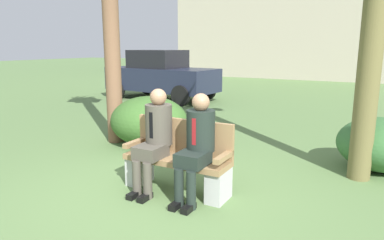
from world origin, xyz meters
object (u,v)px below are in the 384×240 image
at_px(seated_man_left, 155,135).
at_px(shrub_mid_lawn, 149,121).
at_px(shrub_near_bench, 382,144).
at_px(parked_car_near, 161,75).
at_px(seated_man_right, 197,142).
at_px(park_bench, 179,160).

bearing_deg(seated_man_left, shrub_mid_lawn, 127.71).
distance_m(shrub_near_bench, parked_car_near, 8.16).
distance_m(seated_man_right, parked_car_near, 8.25).
xyz_separation_m(shrub_near_bench, parked_car_near, (-6.84, 4.42, 0.44)).
bearing_deg(seated_man_right, shrub_mid_lawn, 138.48).
height_order(seated_man_left, shrub_mid_lawn, seated_man_left).
relative_size(park_bench, seated_man_right, 1.07).
height_order(park_bench, parked_car_near, parked_car_near).
bearing_deg(shrub_mid_lawn, seated_man_left, -52.29).
distance_m(seated_man_left, seated_man_right, 0.60).
bearing_deg(shrub_near_bench, parked_car_near, 147.14).
height_order(shrub_mid_lawn, parked_car_near, parked_car_near).
height_order(seated_man_right, parked_car_near, parked_car_near).
xyz_separation_m(park_bench, seated_man_right, (0.33, -0.12, 0.32)).
height_order(seated_man_left, seated_man_right, seated_man_left).
bearing_deg(park_bench, seated_man_right, -20.42).
xyz_separation_m(seated_man_left, parked_car_near, (-4.33, 6.61, 0.12)).
xyz_separation_m(park_bench, shrub_near_bench, (2.24, 2.07, -0.00)).
xyz_separation_m(seated_man_right, shrub_near_bench, (1.91, 2.19, -0.32)).
bearing_deg(parked_car_near, park_bench, -54.65).
bearing_deg(seated_man_left, seated_man_right, -0.20).
distance_m(park_bench, shrub_near_bench, 3.05).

